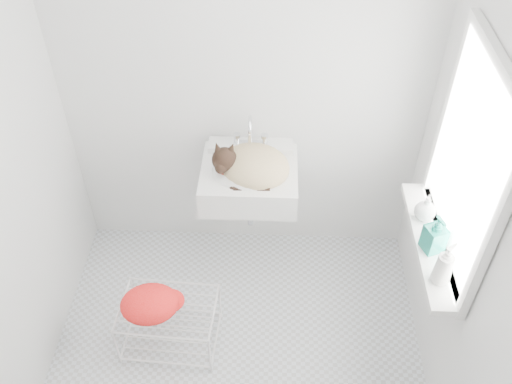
{
  "coord_description": "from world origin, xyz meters",
  "views": [
    {
      "loc": [
        0.19,
        -1.77,
        2.97
      ],
      "look_at": [
        0.09,
        0.5,
        0.88
      ],
      "focal_mm": 38.91,
      "sensor_mm": 36.0,
      "label": 1
    }
  ],
  "objects_px": {
    "bottle_c": "(423,218)",
    "cat": "(251,165)",
    "wire_rack": "(170,325)",
    "bottle_a": "(439,280)",
    "bottle_b": "(431,248)",
    "sink": "(249,168)"
  },
  "relations": [
    {
      "from": "cat",
      "to": "bottle_a",
      "type": "xyz_separation_m",
      "value": [
        0.94,
        -0.78,
        -0.04
      ]
    },
    {
      "from": "bottle_b",
      "to": "cat",
      "type": "bearing_deg",
      "value": 148.57
    },
    {
      "from": "cat",
      "to": "bottle_b",
      "type": "relative_size",
      "value": 2.22
    },
    {
      "from": "wire_rack",
      "to": "bottle_b",
      "type": "height_order",
      "value": "bottle_b"
    },
    {
      "from": "wire_rack",
      "to": "bottle_c",
      "type": "height_order",
      "value": "bottle_c"
    },
    {
      "from": "sink",
      "to": "cat",
      "type": "bearing_deg",
      "value": -53.83
    },
    {
      "from": "cat",
      "to": "wire_rack",
      "type": "bearing_deg",
      "value": -112.97
    },
    {
      "from": "bottle_c",
      "to": "cat",
      "type": "bearing_deg",
      "value": 159.23
    },
    {
      "from": "cat",
      "to": "bottle_b",
      "type": "distance_m",
      "value": 1.11
    },
    {
      "from": "sink",
      "to": "wire_rack",
      "type": "xyz_separation_m",
      "value": [
        -0.45,
        -0.64,
        -0.7
      ]
    },
    {
      "from": "bottle_c",
      "to": "wire_rack",
      "type": "bearing_deg",
      "value": -169.41
    },
    {
      "from": "sink",
      "to": "bottle_b",
      "type": "height_order",
      "value": "sink"
    },
    {
      "from": "sink",
      "to": "bottle_a",
      "type": "height_order",
      "value": "sink"
    },
    {
      "from": "sink",
      "to": "cat",
      "type": "height_order",
      "value": "cat"
    },
    {
      "from": "sink",
      "to": "bottle_a",
      "type": "bearing_deg",
      "value": -39.95
    },
    {
      "from": "wire_rack",
      "to": "bottle_c",
      "type": "distance_m",
      "value": 1.59
    },
    {
      "from": "bottle_a",
      "to": "bottle_b",
      "type": "distance_m",
      "value": 0.21
    },
    {
      "from": "sink",
      "to": "bottle_a",
      "type": "xyz_separation_m",
      "value": [
        0.96,
        -0.8,
        0.0
      ]
    },
    {
      "from": "bottle_a",
      "to": "bottle_b",
      "type": "bearing_deg",
      "value": 90.0
    },
    {
      "from": "sink",
      "to": "bottle_b",
      "type": "relative_size",
      "value": 2.63
    },
    {
      "from": "cat",
      "to": "bottle_c",
      "type": "height_order",
      "value": "cat"
    },
    {
      "from": "bottle_a",
      "to": "bottle_c",
      "type": "relative_size",
      "value": 1.36
    }
  ]
}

